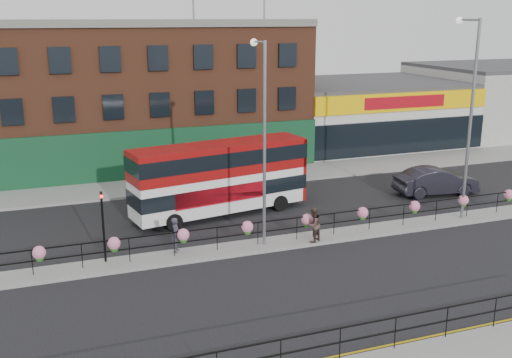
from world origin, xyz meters
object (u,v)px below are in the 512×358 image
object	(u,v)px
double_decker_bus	(221,171)
lamp_column_east	(469,102)
pedestrian_a	(176,235)
pedestrian_b	(313,225)
lamp_column_west	(263,127)
car	(436,181)

from	to	relation	value
double_decker_bus	lamp_column_east	bearing A→B (deg)	-23.39
double_decker_bus	pedestrian_a	bearing A→B (deg)	-126.68
double_decker_bus	pedestrian_b	world-z (taller)	double_decker_bus
pedestrian_b	lamp_column_west	world-z (taller)	lamp_column_west
double_decker_bus	car	distance (m)	13.61
car	lamp_column_west	size ratio (longest dim) A/B	0.56
lamp_column_east	car	bearing A→B (deg)	68.68
double_decker_bus	pedestrian_b	distance (m)	6.66
car	lamp_column_east	size ratio (longest dim) A/B	0.51
lamp_column_west	pedestrian_a	bearing A→B (deg)	176.25
lamp_column_west	lamp_column_east	size ratio (longest dim) A/B	0.91
double_decker_bus	pedestrian_a	world-z (taller)	double_decker_bus
pedestrian_a	pedestrian_b	size ratio (longest dim) A/B	0.96
car	lamp_column_west	distance (m)	14.54
pedestrian_a	double_decker_bus	bearing A→B (deg)	-12.31
lamp_column_east	lamp_column_west	bearing A→B (deg)	-179.96
double_decker_bus	pedestrian_a	distance (m)	6.23
lamp_column_west	double_decker_bus	bearing A→B (deg)	95.52
double_decker_bus	car	world-z (taller)	double_decker_bus
double_decker_bus	lamp_column_east	world-z (taller)	lamp_column_east
pedestrian_b	lamp_column_east	size ratio (longest dim) A/B	0.16
car	pedestrian_a	distance (m)	17.57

